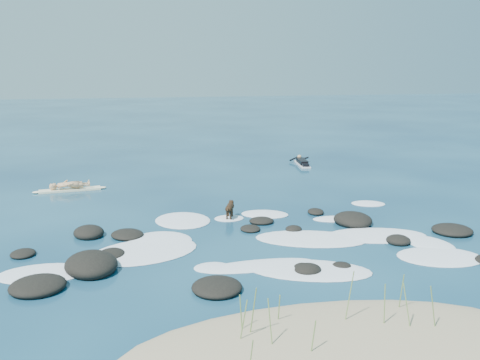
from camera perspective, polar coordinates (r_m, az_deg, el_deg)
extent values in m
plane|color=#0A2642|center=(18.42, 0.21, -5.41)|extent=(160.00, 160.00, 0.00)
ellipsoid|color=#9E8966|center=(11.22, 10.29, -17.69)|extent=(9.00, 4.40, 0.60)
cylinder|color=olive|center=(11.75, 11.56, -12.31)|extent=(0.21, 0.05, 1.22)
cylinder|color=olive|center=(9.80, 1.14, -18.64)|extent=(0.08, 0.17, 0.82)
cylinder|color=olive|center=(11.65, 4.17, -13.62)|extent=(0.04, 0.18, 0.73)
cylinder|color=olive|center=(11.77, 15.16, -12.97)|extent=(0.06, 0.03, 1.04)
cylinder|color=olive|center=(12.69, 16.83, -11.43)|extent=(0.04, 0.18, 0.93)
cylinder|color=olive|center=(10.52, 7.79, -16.57)|extent=(0.12, 0.03, 0.79)
cylinder|color=olive|center=(11.24, 0.12, -14.17)|extent=(0.09, 0.05, 0.89)
cylinder|color=olive|center=(10.95, 1.39, -14.01)|extent=(0.09, 0.29, 1.18)
cylinder|color=olive|center=(10.65, 3.26, -15.21)|extent=(0.11, 0.16, 1.07)
cylinder|color=olive|center=(11.91, 19.90, -12.82)|extent=(0.27, 0.10, 1.07)
cylinder|color=olive|center=(10.83, 0.35, -14.96)|extent=(0.17, 0.10, 0.98)
cylinder|color=olive|center=(11.79, 17.40, -12.92)|extent=(0.20, 0.15, 1.07)
ellipsoid|color=black|center=(16.50, -13.54, -7.66)|extent=(0.85, 1.01, 0.23)
ellipsoid|color=black|center=(14.66, -20.78, -10.51)|extent=(1.88, 1.86, 0.40)
ellipsoid|color=black|center=(18.46, 5.74, -5.24)|extent=(0.68, 0.66, 0.25)
ellipsoid|color=black|center=(18.15, -11.93, -5.72)|extent=(1.43, 1.50, 0.28)
ellipsoid|color=black|center=(18.53, -15.83, -5.42)|extent=(1.18, 1.34, 0.44)
ellipsoid|color=black|center=(19.54, 21.69, -5.00)|extent=(1.52, 1.50, 0.34)
ellipsoid|color=black|center=(13.71, -2.49, -11.35)|extent=(1.48, 1.53, 0.35)
ellipsoid|color=black|center=(19.63, 11.94, -4.18)|extent=(1.46, 1.64, 0.52)
ellipsoid|color=black|center=(15.51, -15.58, -8.68)|extent=(1.71, 2.03, 0.62)
ellipsoid|color=black|center=(17.32, -22.14, -7.29)|extent=(0.79, 0.88, 0.22)
ellipsoid|color=black|center=(14.92, 7.25, -9.47)|extent=(0.85, 0.79, 0.32)
ellipsoid|color=black|center=(15.47, 10.80, -8.96)|extent=(0.70, 0.71, 0.16)
ellipsoid|color=black|center=(17.87, 16.53, -6.20)|extent=(0.99, 1.02, 0.34)
ellipsoid|color=black|center=(20.70, 8.08, -3.39)|extent=(0.74, 0.88, 0.23)
ellipsoid|color=black|center=(15.14, 6.83, -9.25)|extent=(0.72, 0.74, 0.21)
ellipsoid|color=black|center=(19.32, 2.31, -4.39)|extent=(1.00, 0.95, 0.25)
ellipsoid|color=black|center=(18.45, 1.10, -5.22)|extent=(0.78, 0.88, 0.20)
ellipsoid|color=white|center=(17.48, -8.51, -6.49)|extent=(2.51, 2.55, 0.12)
ellipsoid|color=white|center=(15.68, -20.27, -9.34)|extent=(2.50, 1.60, 0.12)
ellipsoid|color=white|center=(18.44, 14.37, -5.75)|extent=(3.61, 2.33, 0.12)
ellipsoid|color=white|center=(17.68, 7.58, -6.24)|extent=(4.02, 2.85, 0.12)
ellipsoid|color=white|center=(19.67, -6.12, -4.30)|extent=(2.42, 2.63, 0.12)
ellipsoid|color=white|center=(15.08, 7.48, -9.52)|extent=(3.78, 2.73, 0.12)
ellipsoid|color=white|center=(15.28, 1.95, -9.14)|extent=(3.38, 1.03, 0.12)
ellipsoid|color=white|center=(17.93, 6.47, -5.95)|extent=(1.28, 1.07, 0.12)
ellipsoid|color=white|center=(16.65, -10.18, -7.50)|extent=(3.94, 3.25, 0.12)
ellipsoid|color=white|center=(18.10, 19.56, -6.42)|extent=(1.61, 2.06, 0.12)
ellipsoid|color=white|center=(20.02, 10.14, -4.13)|extent=(1.78, 1.08, 0.12)
ellipsoid|color=white|center=(22.51, 13.52, -2.47)|extent=(1.60, 1.35, 0.12)
ellipsoid|color=white|center=(20.37, 2.67, -3.67)|extent=(2.12, 1.79, 0.12)
ellipsoid|color=white|center=(15.16, -2.99, -9.32)|extent=(1.04, 0.84, 0.12)
ellipsoid|color=white|center=(17.00, 20.53, -7.69)|extent=(2.85, 2.28, 0.12)
ellipsoid|color=white|center=(19.81, -1.17, -4.12)|extent=(1.10, 0.90, 0.12)
cube|color=#FFF5CB|center=(25.33, -17.68, -1.00)|extent=(2.72, 0.85, 0.09)
ellipsoid|color=#FFF5CB|center=(25.40, -14.66, -0.79)|extent=(0.57, 0.36, 0.10)
ellipsoid|color=#FFF5CB|center=(25.34, -20.70, -1.21)|extent=(0.57, 0.36, 0.10)
imported|color=tan|center=(25.15, -17.81, 1.03)|extent=(0.48, 0.68, 1.74)
cube|color=white|center=(30.63, 6.64, 1.69)|extent=(0.84, 2.37, 0.08)
ellipsoid|color=white|center=(31.75, 6.22, 2.07)|extent=(0.34, 0.54, 0.09)
cube|color=black|center=(30.60, 6.65, 1.98)|extent=(0.61, 1.47, 0.23)
sphere|color=tan|center=(31.37, 6.35, 2.48)|extent=(0.27, 0.27, 0.24)
cylinder|color=black|center=(31.49, 5.76, 2.27)|extent=(0.59, 0.24, 0.26)
cylinder|color=black|center=(31.61, 6.81, 2.28)|extent=(0.55, 0.38, 0.26)
cube|color=black|center=(29.85, 6.96, 1.64)|extent=(0.43, 0.62, 0.15)
cylinder|color=black|center=(19.60, -1.12, -2.96)|extent=(0.43, 0.59, 0.26)
sphere|color=black|center=(19.83, -1.01, -2.78)|extent=(0.35, 0.35, 0.27)
sphere|color=black|center=(19.37, -1.23, -3.14)|extent=(0.31, 0.31, 0.24)
sphere|color=black|center=(19.95, -0.94, -2.42)|extent=(0.25, 0.25, 0.19)
cone|color=black|center=(20.06, -0.90, -2.37)|extent=(0.14, 0.15, 0.10)
cone|color=black|center=(19.93, -1.09, -2.20)|extent=(0.11, 0.09, 0.09)
cone|color=black|center=(19.91, -0.81, -2.21)|extent=(0.11, 0.09, 0.09)
cylinder|color=black|center=(19.86, -1.23, -3.59)|extent=(0.08, 0.08, 0.35)
cylinder|color=black|center=(19.84, -0.84, -3.60)|extent=(0.08, 0.08, 0.35)
cylinder|color=black|center=(19.51, -1.40, -3.88)|extent=(0.08, 0.08, 0.35)
cylinder|color=black|center=(19.49, -1.00, -3.89)|extent=(0.08, 0.08, 0.35)
cylinder|color=black|center=(19.25, -1.28, -3.10)|extent=(0.13, 0.25, 0.15)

